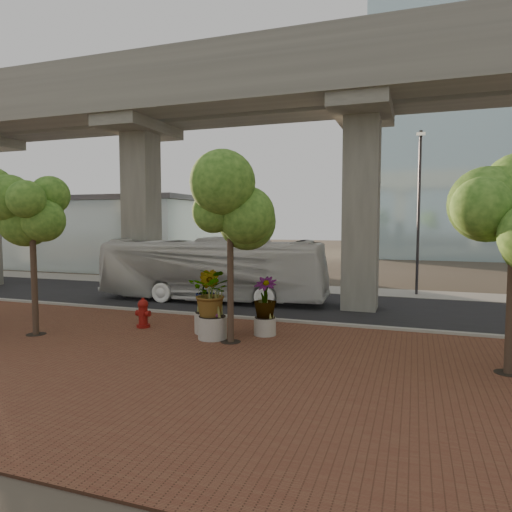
% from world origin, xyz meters
% --- Properties ---
extents(ground, '(160.00, 160.00, 0.00)m').
position_xyz_m(ground, '(0.00, 0.00, 0.00)').
color(ground, '#3C362B').
rests_on(ground, ground).
extents(brick_plaza, '(70.00, 13.00, 0.06)m').
position_xyz_m(brick_plaza, '(0.00, -8.00, 0.03)').
color(brick_plaza, brown).
rests_on(brick_plaza, ground).
extents(asphalt_road, '(90.00, 8.00, 0.04)m').
position_xyz_m(asphalt_road, '(0.00, 2.00, 0.02)').
color(asphalt_road, black).
rests_on(asphalt_road, ground).
extents(curb_strip, '(70.00, 0.25, 0.16)m').
position_xyz_m(curb_strip, '(0.00, -2.00, 0.08)').
color(curb_strip, '#98968D').
rests_on(curb_strip, ground).
extents(far_sidewalk, '(90.00, 3.00, 0.06)m').
position_xyz_m(far_sidewalk, '(0.00, 7.50, 0.03)').
color(far_sidewalk, '#98968D').
rests_on(far_sidewalk, ground).
extents(transit_viaduct, '(72.00, 5.60, 12.40)m').
position_xyz_m(transit_viaduct, '(0.00, 2.00, 7.29)').
color(transit_viaduct, gray).
rests_on(transit_viaduct, ground).
extents(station_pavilion, '(23.00, 13.00, 6.30)m').
position_xyz_m(station_pavilion, '(-20.00, 16.00, 3.22)').
color(station_pavilion, silver).
rests_on(station_pavilion, ground).
extents(transit_bus, '(12.10, 3.48, 3.33)m').
position_xyz_m(transit_bus, '(-1.57, 1.71, 1.67)').
color(transit_bus, white).
rests_on(transit_bus, ground).
extents(fire_hydrant, '(0.58, 0.52, 1.17)m').
position_xyz_m(fire_hydrant, '(-1.57, -4.79, 0.62)').
color(fire_hydrant, maroon).
rests_on(fire_hydrant, ground).
extents(planter_front, '(2.27, 2.27, 2.49)m').
position_xyz_m(planter_front, '(1.72, -5.48, 1.57)').
color(planter_front, '#9B978C').
rests_on(planter_front, ground).
extents(planter_right, '(1.99, 1.99, 2.13)m').
position_xyz_m(planter_right, '(3.31, -4.36, 1.35)').
color(planter_right, gray).
rests_on(planter_right, ground).
extents(planter_left, '(2.18, 2.18, 2.40)m').
position_xyz_m(planter_left, '(1.19, -4.75, 1.52)').
color(planter_left, gray).
rests_on(planter_left, ground).
extents(street_tree_near_west, '(3.05, 3.05, 5.91)m').
position_xyz_m(street_tree_near_west, '(-4.66, -7.06, 4.56)').
color(street_tree_near_west, '#4E392C').
rests_on(street_tree_near_west, ground).
extents(street_tree_near_east, '(3.40, 3.40, 6.21)m').
position_xyz_m(street_tree_near_east, '(2.50, -5.68, 4.69)').
color(street_tree_near_east, '#4E392C').
rests_on(street_tree_near_east, ground).
extents(streetlamp_west, '(0.45, 1.31, 9.07)m').
position_xyz_m(streetlamp_west, '(-8.43, 7.13, 5.29)').
color(streetlamp_west, '#2C2C31').
rests_on(streetlamp_west, ground).
extents(streetlamp_east, '(0.45, 1.30, 9.00)m').
position_xyz_m(streetlamp_east, '(8.59, 7.19, 5.25)').
color(streetlamp_east, '#2D2D32').
rests_on(streetlamp_east, ground).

